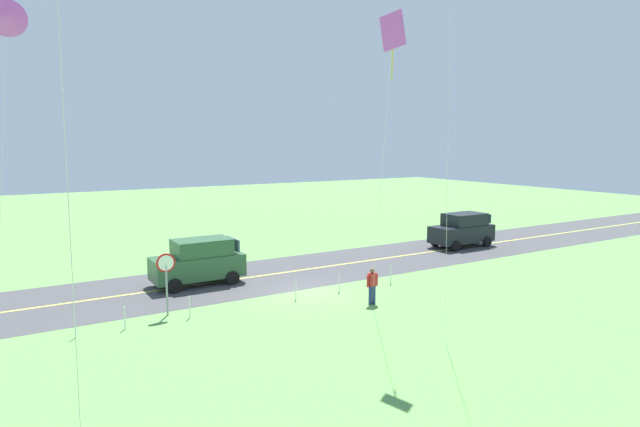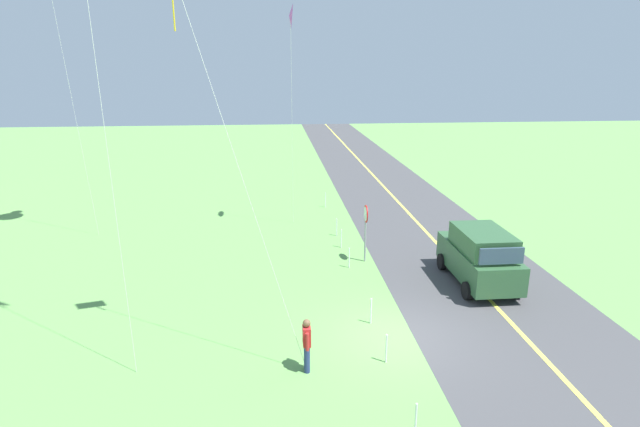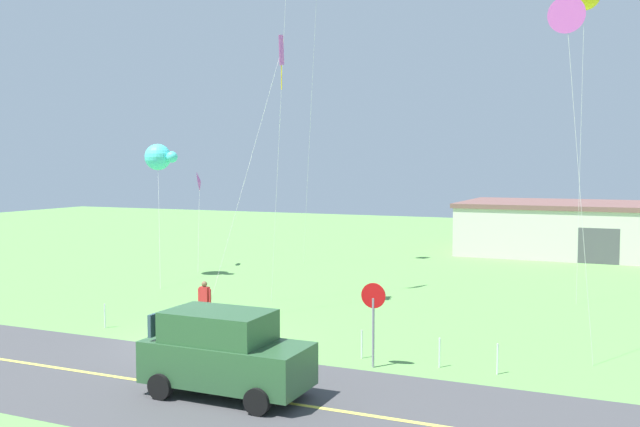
# 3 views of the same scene
# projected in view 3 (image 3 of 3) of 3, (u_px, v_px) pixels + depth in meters

# --- Properties ---
(ground_plane) EXTENTS (120.00, 120.00, 0.10)m
(ground_plane) POSITION_uv_depth(u_px,v_px,m) (195.00, 346.00, 23.90)
(ground_plane) COLOR #60994C
(asphalt_road) EXTENTS (120.00, 7.00, 0.00)m
(asphalt_road) POSITION_uv_depth(u_px,v_px,m) (116.00, 377.00, 20.25)
(asphalt_road) COLOR #424244
(asphalt_road) RESTS_ON ground
(road_centre_stripe) EXTENTS (120.00, 0.16, 0.00)m
(road_centre_stripe) POSITION_uv_depth(u_px,v_px,m) (116.00, 377.00, 20.25)
(road_centre_stripe) COLOR #E5E04C
(road_centre_stripe) RESTS_ON asphalt_road
(car_suv_foreground) EXTENTS (4.40, 2.12, 2.24)m
(car_suv_foreground) POSITION_uv_depth(u_px,v_px,m) (224.00, 352.00, 18.56)
(car_suv_foreground) COLOR #2D5633
(car_suv_foreground) RESTS_ON ground
(stop_sign) EXTENTS (0.76, 0.08, 2.56)m
(stop_sign) POSITION_uv_depth(u_px,v_px,m) (373.00, 308.00, 21.09)
(stop_sign) COLOR gray
(stop_sign) RESTS_ON ground
(person_adult_near) EXTENTS (0.58, 0.22, 1.60)m
(person_adult_near) POSITION_uv_depth(u_px,v_px,m) (205.00, 300.00, 27.22)
(person_adult_near) COLOR navy
(person_adult_near) RESTS_ON ground
(kite_red_low) EXTENTS (1.90, 3.77, 11.40)m
(kite_red_low) POSITION_uv_depth(u_px,v_px,m) (280.00, 56.00, 28.77)
(kite_red_low) COLOR silver
(kite_red_low) RESTS_ON ground
(kite_yellow_high) EXTENTS (1.56, 0.27, 11.08)m
(kite_yellow_high) POSITION_uv_depth(u_px,v_px,m) (567.00, 16.00, 21.09)
(kite_yellow_high) COLOR silver
(kite_yellow_high) RESTS_ON ground
(kite_green_far) EXTENTS (2.91, 3.61, 7.17)m
(kite_green_far) POSITION_uv_depth(u_px,v_px,m) (159.00, 157.00, 37.61)
(kite_green_far) COLOR silver
(kite_green_far) RESTS_ON ground
(kite_pink_drift) EXTENTS (1.36, 2.27, 5.64)m
(kite_pink_drift) POSITION_uv_depth(u_px,v_px,m) (200.00, 182.00, 41.51)
(kite_pink_drift) COLOR silver
(kite_pink_drift) RESTS_ON ground
(warehouse_distant) EXTENTS (18.36, 10.20, 3.50)m
(warehouse_distant) POSITION_uv_depth(u_px,v_px,m) (602.00, 229.00, 47.67)
(warehouse_distant) COLOR beige
(warehouse_distant) RESTS_ON ground
(fence_post_0) EXTENTS (0.05, 0.05, 0.90)m
(fence_post_0) POSITION_uv_depth(u_px,v_px,m) (105.00, 316.00, 26.31)
(fence_post_0) COLOR silver
(fence_post_0) RESTS_ON ground
(fence_post_1) EXTENTS (0.05, 0.05, 0.90)m
(fence_post_1) POSITION_uv_depth(u_px,v_px,m) (173.00, 323.00, 25.07)
(fence_post_1) COLOR silver
(fence_post_1) RESTS_ON ground
(fence_post_2) EXTENTS (0.05, 0.05, 0.90)m
(fence_post_2) POSITION_uv_depth(u_px,v_px,m) (229.00, 330.00, 24.14)
(fence_post_2) COLOR silver
(fence_post_2) RESTS_ON ground
(fence_post_3) EXTENTS (0.05, 0.05, 0.90)m
(fence_post_3) POSITION_uv_depth(u_px,v_px,m) (362.00, 344.00, 22.18)
(fence_post_3) COLOR silver
(fence_post_3) RESTS_ON ground
(fence_post_4) EXTENTS (0.05, 0.05, 0.90)m
(fence_post_4) POSITION_uv_depth(u_px,v_px,m) (440.00, 353.00, 21.17)
(fence_post_4) COLOR silver
(fence_post_4) RESTS_ON ground
(fence_post_5) EXTENTS (0.05, 0.05, 0.90)m
(fence_post_5) POSITION_uv_depth(u_px,v_px,m) (497.00, 359.00, 20.48)
(fence_post_5) COLOR silver
(fence_post_5) RESTS_ON ground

